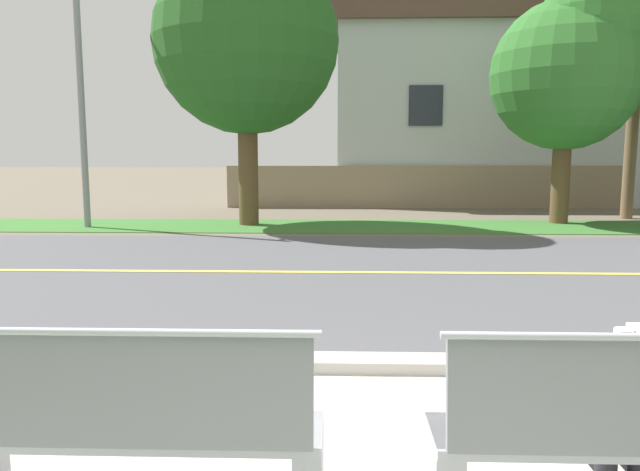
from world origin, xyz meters
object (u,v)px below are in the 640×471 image
(shade_tree_far_left, at_px, (251,26))
(bench_right, at_px, (627,437))
(bench_left, at_px, (134,430))
(shade_tree_left, at_px, (573,63))
(streetlamp, at_px, (83,59))

(shade_tree_far_left, bearing_deg, bench_right, -74.06)
(bench_left, bearing_deg, shade_tree_far_left, 95.31)
(bench_left, bearing_deg, shade_tree_left, 62.25)
(bench_left, bearing_deg, streetlamp, 113.37)
(bench_right, height_order, shade_tree_left, shade_tree_left)
(bench_right, height_order, shade_tree_far_left, shade_tree_far_left)
(bench_left, xyz_separation_m, shade_tree_far_left, (-1.14, 12.28, 4.38))
(shade_tree_left, bearing_deg, bench_left, -117.75)
(streetlamp, distance_m, shade_tree_far_left, 4.11)
(streetlamp, bearing_deg, shade_tree_left, 4.67)
(bench_right, height_order, streetlamp, streetlamp)
(bench_right, distance_m, streetlamp, 14.55)
(streetlamp, xyz_separation_m, shade_tree_far_left, (4.01, 0.35, 0.81))
(bench_right, bearing_deg, shade_tree_left, 71.08)
(bench_left, distance_m, bench_right, 2.37)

